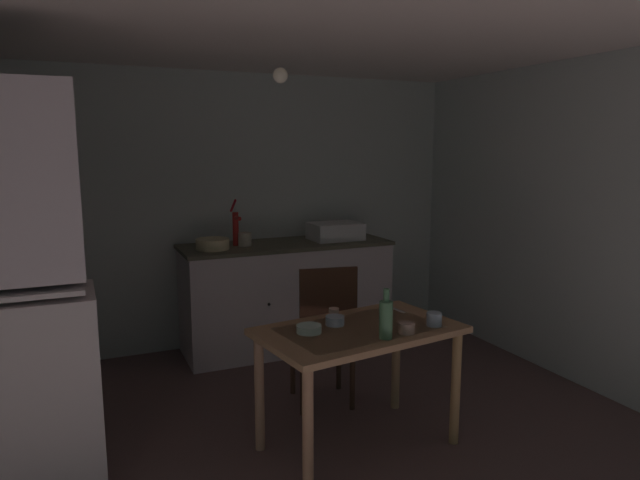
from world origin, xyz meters
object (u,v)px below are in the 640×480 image
object	(u,v)px
sink_basin	(335,231)
chair_far_side	(324,333)
mixing_bowl_counter	(213,244)
dining_table	(359,345)
hand_pump	(236,226)
mug_tall	(407,328)
glass_bottle	(386,318)
serving_bowl_wide	(309,329)

from	to	relation	value
sink_basin	chair_far_side	distance (m)	1.44
mixing_bowl_counter	dining_table	bearing A→B (deg)	-75.40
hand_pump	chair_far_side	world-z (taller)	hand_pump
mixing_bowl_counter	mug_tall	xyz separation A→B (m)	(0.64, -1.89, -0.22)
mug_tall	glass_bottle	size ratio (longest dim) A/B	0.33
hand_pump	mixing_bowl_counter	world-z (taller)	hand_pump
serving_bowl_wide	mug_tall	bearing A→B (deg)	-24.73
serving_bowl_wide	glass_bottle	world-z (taller)	glass_bottle
glass_bottle	hand_pump	bearing A→B (deg)	97.60
dining_table	mug_tall	distance (m)	0.30
glass_bottle	dining_table	bearing A→B (deg)	101.69
chair_far_side	serving_bowl_wide	bearing A→B (deg)	-122.02
sink_basin	hand_pump	size ratio (longest dim) A/B	1.13
mixing_bowl_counter	hand_pump	bearing A→B (deg)	23.41
mug_tall	mixing_bowl_counter	bearing A→B (deg)	108.65
sink_basin	mug_tall	distance (m)	2.02
mixing_bowl_counter	chair_far_side	size ratio (longest dim) A/B	0.27
sink_basin	mug_tall	size ratio (longest dim) A/B	4.92
hand_pump	serving_bowl_wide	xyz separation A→B (m)	(-0.07, -1.76, -0.35)
hand_pump	mug_tall	distance (m)	2.06
dining_table	chair_far_side	size ratio (longest dim) A/B	1.24
mixing_bowl_counter	dining_table	world-z (taller)	mixing_bowl_counter
dining_table	mixing_bowl_counter	bearing A→B (deg)	104.60
hand_pump	dining_table	world-z (taller)	hand_pump
sink_basin	dining_table	distance (m)	1.92
sink_basin	mixing_bowl_counter	size ratio (longest dim) A/B	1.65
sink_basin	glass_bottle	distance (m)	2.08
mixing_bowl_counter	dining_table	distance (m)	1.80
sink_basin	serving_bowl_wide	size ratio (longest dim) A/B	3.15
dining_table	glass_bottle	bearing A→B (deg)	-78.31
hand_pump	mixing_bowl_counter	xyz separation A→B (m)	(-0.22, -0.10, -0.13)
sink_basin	chair_far_side	bearing A→B (deg)	-118.22
sink_basin	mixing_bowl_counter	xyz separation A→B (m)	(-1.12, -0.05, -0.03)
sink_basin	hand_pump	bearing A→B (deg)	177.11
hand_pump	mixing_bowl_counter	size ratio (longest dim) A/B	1.46
glass_bottle	mixing_bowl_counter	bearing A→B (deg)	104.28
dining_table	glass_bottle	size ratio (longest dim) A/B	4.44
mixing_bowl_counter	serving_bowl_wide	size ratio (longest dim) A/B	1.91
chair_far_side	hand_pump	bearing A→B (deg)	101.66
chair_far_side	glass_bottle	bearing A→B (deg)	-89.02
chair_far_side	serving_bowl_wide	distance (m)	0.66
hand_pump	serving_bowl_wide	size ratio (longest dim) A/B	2.79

